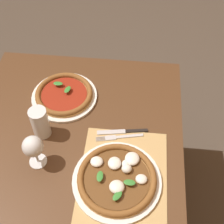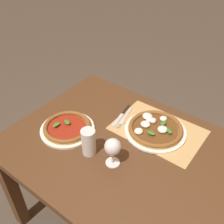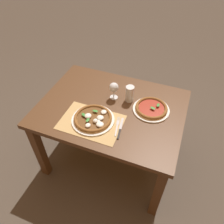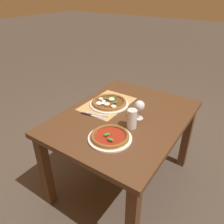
% 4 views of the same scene
% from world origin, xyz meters
% --- Properties ---
extents(ground_plane, '(24.00, 24.00, 0.00)m').
position_xyz_m(ground_plane, '(0.00, 0.00, 0.00)').
color(ground_plane, '#473D33').
extents(dining_table, '(1.21, 0.92, 0.74)m').
position_xyz_m(dining_table, '(0.00, 0.00, 0.63)').
color(dining_table, '#4C301C').
rests_on(dining_table, ground).
extents(paper_placemat, '(0.48, 0.33, 0.00)m').
position_xyz_m(paper_placemat, '(-0.08, -0.22, 0.74)').
color(paper_placemat, tan).
rests_on(paper_placemat, dining_table).
extents(pizza_near, '(0.34, 0.34, 0.05)m').
position_xyz_m(pizza_near, '(-0.07, -0.20, 0.76)').
color(pizza_near, silver).
rests_on(pizza_near, paper_placemat).
extents(pizza_far, '(0.30, 0.30, 0.04)m').
position_xyz_m(pizza_far, '(0.32, 0.08, 0.76)').
color(pizza_far, silver).
rests_on(pizza_far, dining_table).
extents(wine_glass, '(0.08, 0.08, 0.16)m').
position_xyz_m(wine_glass, '(-0.02, 0.12, 0.85)').
color(wine_glass, silver).
rests_on(wine_glass, dining_table).
extents(pint_glass, '(0.07, 0.07, 0.15)m').
position_xyz_m(pint_glass, '(0.12, 0.13, 0.81)').
color(pint_glass, silver).
rests_on(pint_glass, dining_table).
extents(fork, '(0.06, 0.20, 0.00)m').
position_xyz_m(fork, '(0.12, -0.19, 0.75)').
color(fork, '#B7B7BC').
rests_on(fork, paper_placemat).
extents(knife, '(0.05, 0.21, 0.01)m').
position_xyz_m(knife, '(0.15, -0.20, 0.75)').
color(knife, black).
rests_on(knife, paper_placemat).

